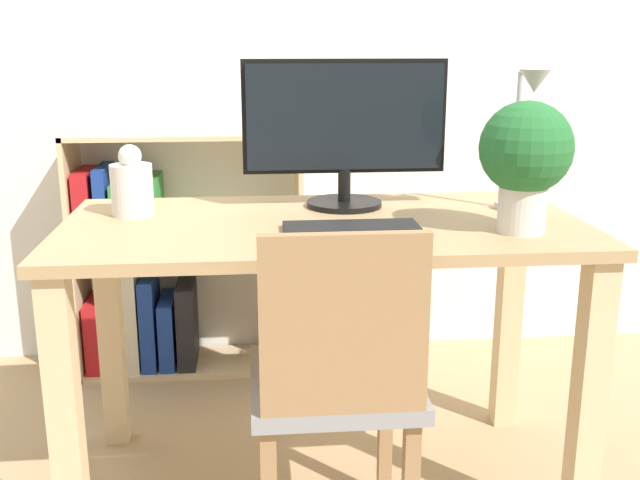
{
  "coord_description": "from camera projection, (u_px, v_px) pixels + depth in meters",
  "views": [
    {
      "loc": [
        -0.19,
        -1.91,
        1.24
      ],
      "look_at": [
        0.0,
        0.1,
        0.7
      ],
      "focal_mm": 42.0,
      "sensor_mm": 36.0,
      "label": 1
    }
  ],
  "objects": [
    {
      "name": "monitor",
      "position": [
        345.0,
        125.0,
        2.09
      ],
      "size": [
        0.57,
        0.21,
        0.41
      ],
      "color": "black",
      "rests_on": "desk"
    },
    {
      "name": "bookshelf",
      "position": [
        153.0,
        272.0,
        2.84
      ],
      "size": [
        0.85,
        0.28,
        0.92
      ],
      "color": "#D8BC8C",
      "rests_on": "ground_plane"
    },
    {
      "name": "chair",
      "position": [
        336.0,
        380.0,
        1.74
      ],
      "size": [
        0.4,
        0.4,
        0.86
      ],
      "rotation": [
        0.0,
        0.0,
        -0.06
      ],
      "color": "gray",
      "rests_on": "ground_plane"
    },
    {
      "name": "vase",
      "position": [
        132.0,
        186.0,
        2.02
      ],
      "size": [
        0.11,
        0.11,
        0.19
      ],
      "color": "silver",
      "rests_on": "desk"
    },
    {
      "name": "desk_lamp",
      "position": [
        525.0,
        127.0,
        2.0
      ],
      "size": [
        0.1,
        0.19,
        0.39
      ],
      "color": "#B7B7BC",
      "rests_on": "desk"
    },
    {
      "name": "desk",
      "position": [
        323.0,
        274.0,
        2.01
      ],
      "size": [
        1.37,
        0.7,
        0.78
      ],
      "color": "tan",
      "rests_on": "ground_plane"
    },
    {
      "name": "potted_plant",
      "position": [
        526.0,
        155.0,
        1.81
      ],
      "size": [
        0.23,
        0.23,
        0.32
      ],
      "color": "silver",
      "rests_on": "desk"
    },
    {
      "name": "keyboard",
      "position": [
        351.0,
        228.0,
        1.87
      ],
      "size": [
        0.34,
        0.12,
        0.02
      ],
      "color": "black",
      "rests_on": "desk"
    },
    {
      "name": "wall_back",
      "position": [
        297.0,
        23.0,
        2.82
      ],
      "size": [
        8.0,
        0.05,
        2.6
      ],
      "color": "silver",
      "rests_on": "ground_plane"
    }
  ]
}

